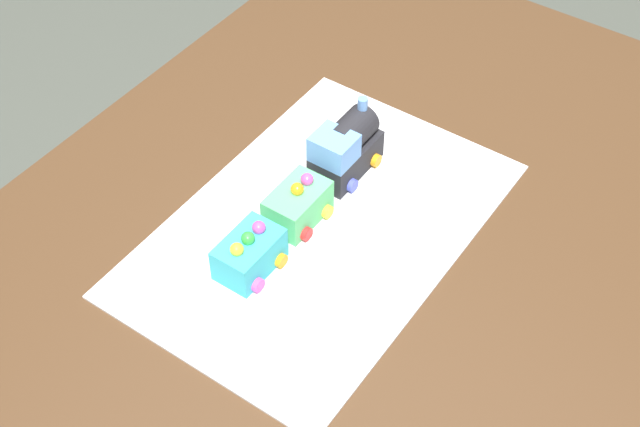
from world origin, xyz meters
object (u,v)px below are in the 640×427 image
object	(u,v)px
dining_table	(351,272)
cake_locomotive	(346,148)
cake_car_gondola_turquoise	(249,254)
cake_car_caboose_mint_green	(298,205)

from	to	relation	value
dining_table	cake_locomotive	distance (m)	0.20
dining_table	cake_locomotive	world-z (taller)	cake_locomotive
cake_locomotive	cake_car_gondola_turquoise	bearing A→B (deg)	-0.00
cake_car_gondola_turquoise	dining_table	bearing A→B (deg)	153.50
cake_car_caboose_mint_green	dining_table	bearing A→B (deg)	114.60
cake_locomotive	cake_car_gondola_turquoise	world-z (taller)	cake_locomotive
cake_locomotive	cake_car_caboose_mint_green	world-z (taller)	cake_locomotive
cake_car_gondola_turquoise	cake_car_caboose_mint_green	bearing A→B (deg)	180.00
cake_locomotive	cake_car_gondola_turquoise	xyz separation A→B (m)	(0.25, -0.00, -0.02)
cake_car_caboose_mint_green	cake_car_gondola_turquoise	world-z (taller)	same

